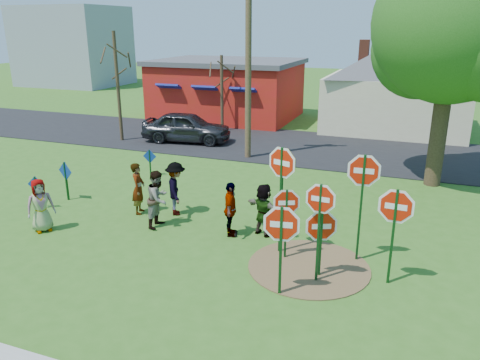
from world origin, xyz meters
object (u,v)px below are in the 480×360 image
(stop_sign_b, at_px, (282,173))
(utility_pole, at_px, (248,54))
(stop_sign_a, at_px, (281,232))
(person_a, at_px, (40,205))
(person_b, at_px, (138,188))
(stop_sign_d, at_px, (363,181))
(stop_sign_c, at_px, (320,211))
(suv, at_px, (187,127))
(leafy_tree, at_px, (457,32))

(stop_sign_b, distance_m, utility_pole, 10.25)
(stop_sign_a, bearing_deg, person_a, 163.96)
(person_b, bearing_deg, stop_sign_d, -114.88)
(stop_sign_c, relative_size, suv, 0.56)
(stop_sign_a, height_order, person_a, stop_sign_a)
(person_a, height_order, leafy_tree, leafy_tree)
(stop_sign_a, distance_m, stop_sign_d, 2.87)
(stop_sign_a, height_order, leafy_tree, leafy_tree)
(person_b, xyz_separation_m, utility_pole, (1.07, 7.90, 3.96))
(leafy_tree, bearing_deg, person_a, -141.85)
(suv, distance_m, utility_pole, 6.03)
(suv, bearing_deg, stop_sign_c, -149.14)
(stop_sign_d, distance_m, leafy_tree, 8.61)
(person_a, distance_m, leafy_tree, 15.43)
(person_b, bearing_deg, leafy_tree, -73.10)
(utility_pole, height_order, leafy_tree, utility_pole)
(suv, bearing_deg, person_a, 177.31)
(stop_sign_d, bearing_deg, stop_sign_b, -177.15)
(person_b, bearing_deg, utility_pole, -26.08)
(stop_sign_a, xyz_separation_m, stop_sign_b, (-0.60, 2.09, 0.71))
(person_a, relative_size, suv, 0.35)
(stop_sign_d, relative_size, leafy_tree, 0.34)
(stop_sign_d, relative_size, suv, 0.65)
(stop_sign_a, bearing_deg, suv, 115.21)
(person_b, height_order, suv, person_b)
(suv, relative_size, utility_pole, 0.52)
(person_a, bearing_deg, utility_pole, 18.04)
(utility_pole, relative_size, leafy_tree, 1.02)
(suv, relative_size, leafy_tree, 0.53)
(stop_sign_d, xyz_separation_m, suv, (-10.44, 10.52, -1.41))
(person_a, xyz_separation_m, utility_pole, (3.07, 10.21, 4.00))
(utility_pole, bearing_deg, leafy_tree, -8.09)
(stop_sign_c, xyz_separation_m, suv, (-9.64, 12.00, -1.04))
(stop_sign_d, distance_m, suv, 14.88)
(stop_sign_c, distance_m, person_a, 8.61)
(stop_sign_c, height_order, stop_sign_d, stop_sign_d)
(stop_sign_c, relative_size, person_b, 1.53)
(stop_sign_a, xyz_separation_m, stop_sign_c, (0.69, 0.89, 0.28))
(utility_pole, bearing_deg, stop_sign_d, -54.34)
(person_b, bearing_deg, person_a, 120.67)
(suv, xyz_separation_m, leafy_tree, (12.58, -2.98, 4.97))
(suv, bearing_deg, stop_sign_b, -150.20)
(utility_pole, bearing_deg, person_a, -106.74)
(stop_sign_a, relative_size, stop_sign_d, 0.76)
(stop_sign_c, distance_m, stop_sign_d, 1.72)
(stop_sign_c, xyz_separation_m, person_b, (-6.54, 2.32, -1.01))
(person_a, bearing_deg, person_b, -6.16)
(stop_sign_b, bearing_deg, stop_sign_a, -54.84)
(stop_sign_b, xyz_separation_m, stop_sign_c, (1.29, -1.20, -0.43))
(stop_sign_a, xyz_separation_m, stop_sign_d, (1.49, 2.37, 0.65))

